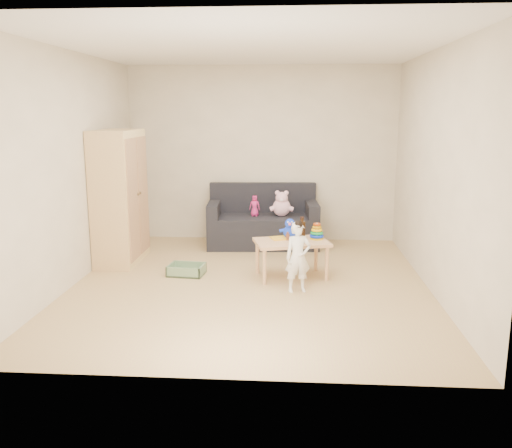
# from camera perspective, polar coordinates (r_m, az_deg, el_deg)

# --- Properties ---
(room) EXTENTS (4.50, 4.50, 4.50)m
(room) POSITION_cam_1_polar(r_m,az_deg,el_deg) (5.96, -0.65, 5.64)
(room) COLOR tan
(room) RESTS_ON ground
(wardrobe) EXTENTS (0.47, 0.95, 1.71)m
(wardrobe) POSITION_cam_1_polar(r_m,az_deg,el_deg) (7.19, -14.17, 2.77)
(wardrobe) COLOR #E8C87F
(wardrobe) RESTS_ON ground
(sofa) EXTENTS (1.63, 0.90, 0.45)m
(sofa) POSITION_cam_1_polar(r_m,az_deg,el_deg) (7.92, 0.73, -0.69)
(sofa) COLOR black
(sofa) RESTS_ON ground
(play_table) EXTENTS (0.95, 0.73, 0.44)m
(play_table) POSITION_cam_1_polar(r_m,az_deg,el_deg) (6.43, 3.74, -3.70)
(play_table) COLOR #DDAB79
(play_table) RESTS_ON ground
(storage_bin) EXTENTS (0.45, 0.36, 0.13)m
(storage_bin) POSITION_cam_1_polar(r_m,az_deg,el_deg) (6.61, -7.33, -4.78)
(storage_bin) COLOR gray
(storage_bin) RESTS_ON ground
(toddler) EXTENTS (0.32, 0.25, 0.75)m
(toddler) POSITION_cam_1_polar(r_m,az_deg,el_deg) (5.90, 4.44, -3.61)
(toddler) COLOR white
(toddler) RESTS_ON ground
(pink_bear) EXTENTS (0.29, 0.26, 0.31)m
(pink_bear) POSITION_cam_1_polar(r_m,az_deg,el_deg) (7.83, 2.72, 1.98)
(pink_bear) COLOR #FFBBD6
(pink_bear) RESTS_ON sofa
(doll) EXTENTS (0.16, 0.11, 0.30)m
(doll) POSITION_cam_1_polar(r_m,az_deg,el_deg) (7.81, -0.14, 1.91)
(doll) COLOR #D7287A
(doll) RESTS_ON sofa
(ring_stacker) EXTENTS (0.17, 0.17, 0.20)m
(ring_stacker) POSITION_cam_1_polar(r_m,az_deg,el_deg) (6.48, 6.41, -0.91)
(ring_stacker) COLOR yellow
(ring_stacker) RESTS_ON play_table
(brown_bottle) EXTENTS (0.09, 0.09, 0.25)m
(brown_bottle) POSITION_cam_1_polar(r_m,az_deg,el_deg) (6.53, 4.85, -0.49)
(brown_bottle) COLOR black
(brown_bottle) RESTS_ON play_table
(blue_plush) EXTENTS (0.22, 0.18, 0.25)m
(blue_plush) POSITION_cam_1_polar(r_m,az_deg,el_deg) (6.48, 3.58, -0.44)
(blue_plush) COLOR #1B40F3
(blue_plush) RESTS_ON play_table
(wooden_figure) EXTENTS (0.05, 0.04, 0.11)m
(wooden_figure) POSITION_cam_1_polar(r_m,az_deg,el_deg) (6.37, 3.35, -1.28)
(wooden_figure) COLOR brown
(wooden_figure) RESTS_ON play_table
(yellow_book) EXTENTS (0.24, 0.24, 0.01)m
(yellow_book) POSITION_cam_1_polar(r_m,az_deg,el_deg) (6.47, 2.46, -1.50)
(yellow_book) COLOR yellow
(yellow_book) RESTS_ON play_table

